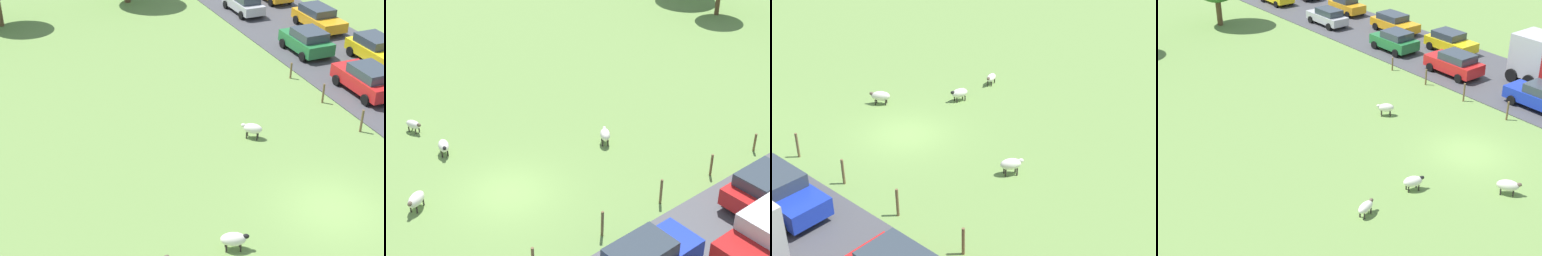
% 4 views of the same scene
% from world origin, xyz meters
% --- Properties ---
extents(ground_plane, '(160.00, 160.00, 0.00)m').
position_xyz_m(ground_plane, '(0.00, 0.00, 0.00)').
color(ground_plane, '#6B8E47').
extents(sheep_0, '(1.12, 0.71, 0.68)m').
position_xyz_m(sheep_0, '(-8.04, -0.93, 0.45)').
color(sheep_0, silver).
rests_on(sheep_0, ground_plane).
extents(sheep_1, '(1.08, 1.20, 0.79)m').
position_xyz_m(sheep_1, '(-1.55, -3.85, 0.51)').
color(sheep_1, silver).
rests_on(sheep_1, ground_plane).
extents(sheep_2, '(1.15, 0.82, 0.76)m').
position_xyz_m(sheep_2, '(-4.90, -0.75, 0.50)').
color(sheep_2, silver).
rests_on(sheep_2, ground_plane).
extents(sheep_3, '(1.09, 0.99, 0.81)m').
position_xyz_m(sheep_3, '(-0.47, 6.34, 0.55)').
color(sheep_3, silver).
rests_on(sheep_3, ground_plane).
extents(fence_post_1, '(0.12, 0.12, 1.23)m').
position_xyz_m(fence_post_1, '(4.99, 1.30, 0.61)').
color(fence_post_1, brown).
rests_on(fence_post_1, ground_plane).
extents(fence_post_2, '(0.12, 0.12, 1.26)m').
position_xyz_m(fence_post_2, '(4.99, 4.80, 0.63)').
color(fence_post_2, brown).
rests_on(fence_post_2, ground_plane).
extents(fence_post_3, '(0.12, 0.12, 1.16)m').
position_xyz_m(fence_post_3, '(4.99, 8.30, 0.58)').
color(fence_post_3, brown).
rests_on(fence_post_3, ground_plane).
extents(fence_post_4, '(0.12, 0.12, 1.01)m').
position_xyz_m(fence_post_4, '(4.99, 11.80, 0.51)').
color(fence_post_4, brown).
rests_on(fence_post_4, ground_plane).
extents(truck_1, '(2.87, 3.85, 3.41)m').
position_xyz_m(truck_1, '(11.36, 3.59, 1.84)').
color(truck_1, '#B21919').
rests_on(truck_1, road_strip).
extents(car_0, '(2.22, 3.91, 1.66)m').
position_xyz_m(car_0, '(7.96, 14.84, 0.92)').
color(car_0, '#237238').
rests_on(car_0, road_strip).
extents(car_1, '(2.03, 4.56, 1.65)m').
position_xyz_m(car_1, '(7.82, 0.88, 0.91)').
color(car_1, '#1933B2').
rests_on(car_1, road_strip).
extents(car_3, '(2.00, 3.83, 1.65)m').
position_xyz_m(car_3, '(11.50, 25.81, 0.91)').
color(car_3, orange).
rests_on(car_3, road_strip).
extents(car_4, '(2.18, 4.58, 1.60)m').
position_xyz_m(car_4, '(11.29, 18.60, 0.89)').
color(car_4, orange).
rests_on(car_4, road_strip).
extents(car_5, '(2.18, 4.20, 1.61)m').
position_xyz_m(car_5, '(11.35, 11.97, 0.90)').
color(car_5, yellow).
rests_on(car_5, road_strip).
extents(car_7, '(1.92, 4.41, 1.58)m').
position_xyz_m(car_7, '(7.78, 23.83, 0.88)').
color(car_7, '#B7B7BC').
rests_on(car_7, road_strip).
extents(car_8, '(2.17, 4.26, 1.67)m').
position_xyz_m(car_8, '(7.94, 8.37, 0.93)').
color(car_8, red).
rests_on(car_8, road_strip).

